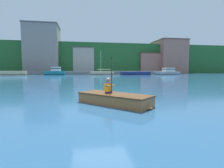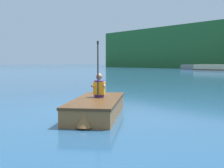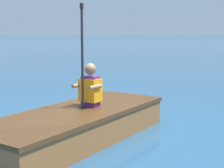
{
  "view_description": "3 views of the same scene",
  "coord_description": "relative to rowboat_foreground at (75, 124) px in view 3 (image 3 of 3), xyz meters",
  "views": [
    {
      "loc": [
        -0.8,
        -7.09,
        1.42
      ],
      "look_at": [
        0.48,
        0.29,
        0.78
      ],
      "focal_mm": 28.0,
      "sensor_mm": 36.0,
      "label": 1
    },
    {
      "loc": [
        6.14,
        -4.54,
        1.36
      ],
      "look_at": [
        0.48,
        0.29,
        0.78
      ],
      "focal_mm": 45.0,
      "sensor_mm": 36.0,
      "label": 2
    },
    {
      "loc": [
        5.14,
        -0.88,
        1.51
      ],
      "look_at": [
        0.48,
        0.29,
        0.78
      ],
      "focal_mm": 55.0,
      "sensor_mm": 36.0,
      "label": 3
    }
  ],
  "objects": [
    {
      "name": "ground_plane",
      "position": [
        -0.51,
        0.24,
        -0.25
      ],
      "size": [
        300.0,
        300.0,
        0.0
      ],
      "primitive_type": "plane",
      "color": "navy"
    },
    {
      "name": "rowboat_foreground",
      "position": [
        0.0,
        0.0,
        0.0
      ],
      "size": [
        2.91,
        3.04,
        0.43
      ],
      "color": "#935B2D",
      "rests_on": "ground"
    },
    {
      "name": "person_paddler",
      "position": [
        -0.23,
        0.25,
        0.48
      ],
      "size": [
        0.46,
        0.46,
        1.47
      ],
      "color": "#592672",
      "rests_on": "rowboat_foreground"
    }
  ]
}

